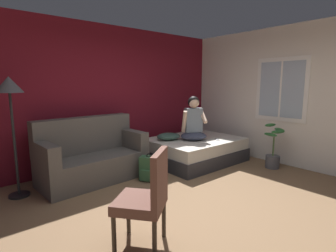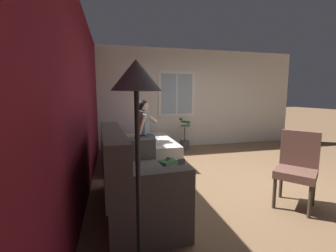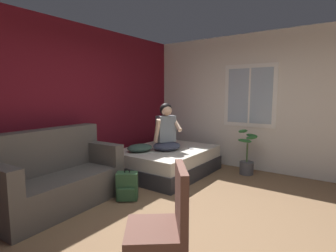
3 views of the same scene
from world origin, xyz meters
TOP-DOWN VIEW (x-y plane):
  - ground_plane at (0.00, 0.00)m, footprint 40.00×40.00m
  - wall_back_accent at (0.00, 2.60)m, footprint 10.54×0.16m
  - wall_side_with_window at (2.85, 0.01)m, footprint 0.19×6.43m
  - bed at (1.57, 1.57)m, footprint 1.83×1.45m
  - couch at (-0.52, 1.93)m, footprint 1.74×0.91m
  - side_chair at (-0.90, -0.18)m, footprint 0.65×0.65m
  - person_seated at (1.46, 1.50)m, footprint 0.67×0.63m
  - backpack at (0.18, 1.29)m, footprint 0.34×0.35m
  - throw_pillow at (1.06, 1.82)m, footprint 0.57×0.50m
  - cell_phone at (1.83, 1.19)m, footprint 0.14×0.16m
  - floor_lamp at (-1.62, 1.97)m, footprint 0.36×0.36m
  - potted_plant at (2.38, 0.28)m, footprint 0.39×0.37m

SIDE VIEW (x-z plane):
  - ground_plane at x=0.00m, z-range 0.00..0.00m
  - backpack at x=0.18m, z-range -0.04..0.42m
  - bed at x=1.57m, z-range 0.00..0.48m
  - potted_plant at x=2.38m, z-range -0.12..0.73m
  - couch at x=-0.52m, z-range -0.13..0.91m
  - cell_phone at x=1.83m, z-range 0.48..0.49m
  - side_chair at x=-0.90m, z-range 0.04..1.02m
  - throw_pillow at x=1.06m, z-range 0.48..0.62m
  - person_seated at x=1.46m, z-range 0.40..1.27m
  - wall_back_accent at x=0.00m, z-range 0.00..2.70m
  - wall_side_with_window at x=2.85m, z-range 0.00..2.70m
  - floor_lamp at x=-1.62m, z-range 0.58..2.28m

